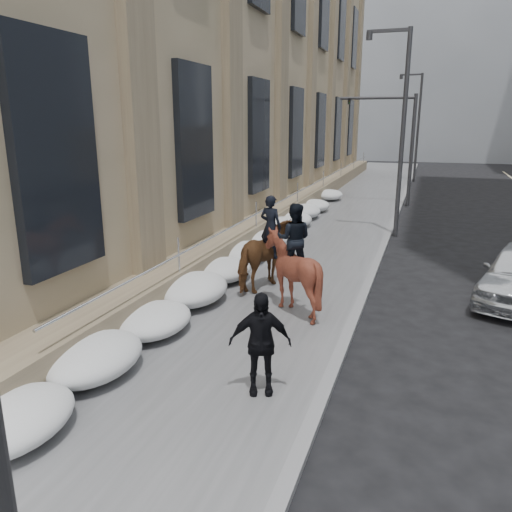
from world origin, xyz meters
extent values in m
plane|color=black|center=(0.00, 0.00, 0.00)|extent=(140.00, 140.00, 0.00)
cube|color=#525254|center=(0.00, 10.00, 0.06)|extent=(5.00, 80.00, 0.12)
cube|color=slate|center=(2.62, 10.00, 0.06)|extent=(0.24, 80.00, 0.12)
cube|color=#8B7E5B|center=(-5.30, 20.00, 9.00)|extent=(5.00, 44.00, 18.00)
cube|color=brown|center=(-2.25, 20.00, 0.45)|extent=(1.10, 44.00, 0.90)
cylinder|color=silver|center=(-1.80, 20.00, 1.35)|extent=(0.06, 42.00, 0.06)
cube|color=brown|center=(-2.85, 10.00, 8.10)|extent=(0.70, 1.20, 16.20)
cube|color=black|center=(-2.70, 13.00, 4.00)|extent=(0.20, 2.20, 4.50)
cube|color=slate|center=(4.00, 60.00, 14.00)|extent=(30.00, 12.00, 28.00)
cube|color=gray|center=(-6.00, 72.00, 10.00)|extent=(24.00, 12.00, 20.00)
cylinder|color=#2D2D30|center=(2.90, 14.00, 4.00)|extent=(0.18, 0.18, 8.00)
cube|color=#2D2D30|center=(2.10, 14.00, 7.90)|extent=(1.60, 0.15, 0.12)
cylinder|color=#2D2D30|center=(1.40, 14.00, 7.75)|extent=(0.24, 0.24, 0.30)
cylinder|color=#2D2D30|center=(2.90, 34.00, 4.00)|extent=(0.18, 0.18, 8.00)
cube|color=#2D2D30|center=(2.10, 34.00, 7.90)|extent=(1.60, 0.15, 0.12)
cylinder|color=#2D2D30|center=(1.40, 34.00, 7.75)|extent=(0.24, 0.24, 0.30)
cylinder|color=#2D2D30|center=(3.00, 22.00, 3.00)|extent=(0.20, 0.20, 6.00)
cylinder|color=#2D2D30|center=(1.00, 22.00, 5.80)|extent=(4.00, 0.16, 0.16)
imported|color=black|center=(-0.50, 22.00, 5.30)|extent=(0.18, 0.22, 1.10)
ellipsoid|color=silver|center=(-1.45, 0.00, 0.46)|extent=(1.50, 2.10, 0.68)
ellipsoid|color=silver|center=(-1.40, 4.00, 0.48)|extent=(1.60, 2.20, 0.72)
ellipsoid|color=silver|center=(-1.50, 8.00, 0.44)|extent=(1.40, 2.00, 0.64)
ellipsoid|color=silver|center=(-1.35, 12.00, 0.50)|extent=(1.70, 2.30, 0.76)
ellipsoid|color=silver|center=(-1.45, 16.00, 0.45)|extent=(1.50, 2.10, 0.66)
imported|color=#4A2C16|center=(0.02, 5.68, 1.04)|extent=(1.41, 2.33, 1.84)
imported|color=black|center=(0.02, 5.83, 1.84)|extent=(0.70, 0.53, 1.73)
imported|color=#512217|center=(1.09, 4.28, 1.10)|extent=(1.83, 1.99, 1.95)
imported|color=black|center=(1.09, 4.43, 1.90)|extent=(0.93, 0.77, 1.72)
imported|color=black|center=(1.58, 0.44, 1.02)|extent=(1.14, 0.77, 1.80)
camera|label=1|loc=(4.03, -6.86, 4.65)|focal=35.00mm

